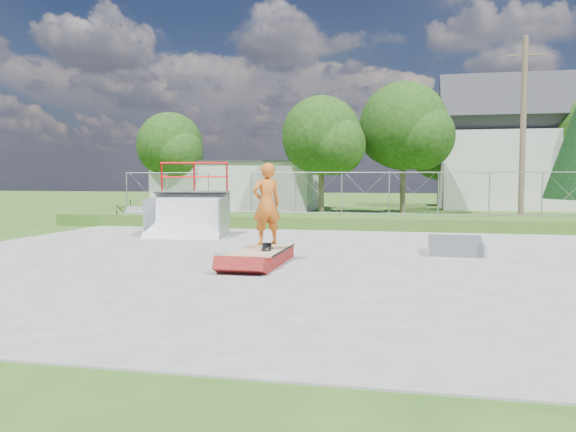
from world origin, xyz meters
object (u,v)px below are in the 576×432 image
(flat_bank_ramp, at_px, (456,247))
(skater, at_px, (267,207))
(grind_box, at_px, (261,257))
(quarter_pipe, at_px, (187,199))

(flat_bank_ramp, relative_size, skater, 0.78)
(grind_box, height_order, flat_bank_ramp, flat_bank_ramp)
(grind_box, relative_size, quarter_pipe, 0.89)
(skater, bearing_deg, flat_bank_ramp, 173.41)
(quarter_pipe, height_order, flat_bank_ramp, quarter_pipe)
(quarter_pipe, bearing_deg, grind_box, -60.01)
(grind_box, xyz_separation_m, flat_bank_ramp, (4.72, 2.52, 0.05))
(grind_box, height_order, quarter_pipe, quarter_pipe)
(quarter_pipe, xyz_separation_m, skater, (4.17, -5.25, 0.06))
(quarter_pipe, height_order, skater, quarter_pipe)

